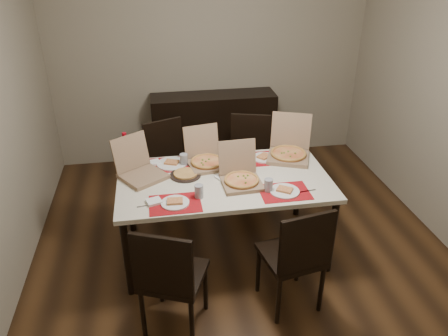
{
  "coord_description": "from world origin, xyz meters",
  "views": [
    {
      "loc": [
        -0.71,
        -3.19,
        2.57
      ],
      "look_at": [
        -0.17,
        0.01,
        0.85
      ],
      "focal_mm": 35.0,
      "sensor_mm": 36.0,
      "label": 1
    }
  ],
  "objects": [
    {
      "name": "ground",
      "position": [
        0.0,
        0.0,
        -0.01
      ],
      "size": [
        3.8,
        4.0,
        0.02
      ],
      "primitive_type": "cube",
      "color": "#432914",
      "rests_on": "ground"
    },
    {
      "name": "room_walls",
      "position": [
        0.0,
        0.43,
        1.73
      ],
      "size": [
        3.84,
        4.02,
        2.62
      ],
      "color": "gray",
      "rests_on": "ground"
    },
    {
      "name": "sideboard",
      "position": [
        0.0,
        1.78,
        0.45
      ],
      "size": [
        1.5,
        0.4,
        0.9
      ],
      "primitive_type": "cube",
      "color": "black",
      "rests_on": "ground"
    },
    {
      "name": "dining_table",
      "position": [
        -0.17,
        0.01,
        0.68
      ],
      "size": [
        1.8,
        1.0,
        0.75
      ],
      "color": "beige",
      "rests_on": "ground"
    },
    {
      "name": "chair_near_left",
      "position": [
        -0.69,
        -0.87,
        0.51
      ],
      "size": [
        0.55,
        0.55,
        0.93
      ],
      "color": "black",
      "rests_on": "ground"
    },
    {
      "name": "chair_near_right",
      "position": [
        0.24,
        -0.79,
        0.51
      ],
      "size": [
        0.49,
        0.49,
        0.93
      ],
      "color": "black",
      "rests_on": "ground"
    },
    {
      "name": "chair_far_left",
      "position": [
        -0.6,
        0.87,
        0.51
      ],
      "size": [
        0.54,
        0.54,
        0.93
      ],
      "color": "black",
      "rests_on": "ground"
    },
    {
      "name": "chair_far_right",
      "position": [
        0.25,
        0.88,
        0.51
      ],
      "size": [
        0.52,
        0.52,
        0.93
      ],
      "color": "black",
      "rests_on": "ground"
    },
    {
      "name": "setting_near_left",
      "position": [
        -0.57,
        -0.31,
        0.77
      ],
      "size": [
        0.52,
        0.3,
        0.11
      ],
      "color": "#AA0B13",
      "rests_on": "dining_table"
    },
    {
      "name": "setting_near_right",
      "position": [
        0.24,
        -0.29,
        0.77
      ],
      "size": [
        0.46,
        0.3,
        0.11
      ],
      "color": "#AA0B13",
      "rests_on": "dining_table"
    },
    {
      "name": "setting_far_left",
      "position": [
        -0.58,
        0.33,
        0.77
      ],
      "size": [
        0.47,
        0.3,
        0.11
      ],
      "color": "#AA0B13",
      "rests_on": "dining_table"
    },
    {
      "name": "setting_far_right",
      "position": [
        0.21,
        0.32,
        0.77
      ],
      "size": [
        0.48,
        0.3,
        0.11
      ],
      "color": "#AA0B13",
      "rests_on": "dining_table"
    },
    {
      "name": "napkin_loose",
      "position": [
        -0.17,
        0.01,
        0.76
      ],
      "size": [
        0.16,
        0.15,
        0.02
      ],
      "primitive_type": "cube",
      "rotation": [
        0.0,
        0.0,
        0.47
      ],
      "color": "white",
      "rests_on": "dining_table"
    },
    {
      "name": "pizza_box_center",
      "position": [
        -0.04,
        -0.09,
        0.8
      ],
      "size": [
        0.34,
        0.37,
        0.32
      ],
      "color": "#86684D",
      "rests_on": "dining_table"
    },
    {
      "name": "pizza_box_right",
      "position": [
        0.5,
        0.32,
        0.81
      ],
      "size": [
        0.49,
        0.52,
        0.37
      ],
      "color": "#86684D",
      "rests_on": "dining_table"
    },
    {
      "name": "pizza_box_left",
      "position": [
        -0.87,
        0.16,
        0.81
      ],
      "size": [
        0.48,
        0.49,
        0.34
      ],
      "color": "#86684D",
      "rests_on": "dining_table"
    },
    {
      "name": "pizza_box_extra",
      "position": [
        -0.29,
        0.29,
        0.8
      ],
      "size": [
        0.38,
        0.41,
        0.32
      ],
      "color": "#86684D",
      "rests_on": "dining_table"
    },
    {
      "name": "faina_plate",
      "position": [
        -0.49,
        0.11,
        0.76
      ],
      "size": [
        0.27,
        0.27,
        0.03
      ],
      "color": "black",
      "rests_on": "dining_table"
    },
    {
      "name": "dip_bowl",
      "position": [
        -0.02,
        0.19,
        0.76
      ],
      "size": [
        0.13,
        0.13,
        0.03
      ],
      "primitive_type": "imported",
      "rotation": [
        0.0,
        0.0,
        -0.28
      ],
      "color": "white",
      "rests_on": "dining_table"
    },
    {
      "name": "soda_bottle",
      "position": [
        -0.98,
        0.35,
        0.89
      ],
      "size": [
        0.11,
        0.11,
        0.34
      ],
      "color": "silver",
      "rests_on": "dining_table"
    }
  ]
}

